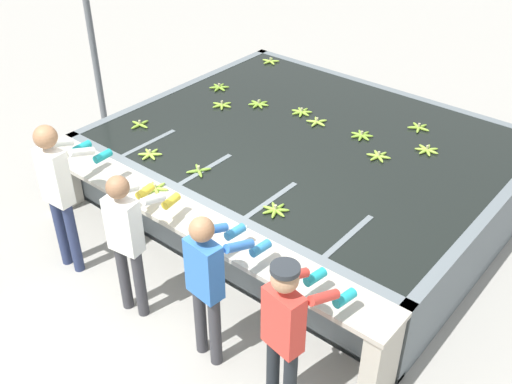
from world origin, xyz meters
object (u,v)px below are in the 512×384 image
object	(u,v)px
knife_0	(223,229)
banana_bunch_floating_10	(317,122)
banana_bunch_floating_3	(362,135)
worker_1	(128,234)
support_post_left	(91,33)
worker_3	(286,327)
banana_bunch_floating_6	(259,104)
banana_bunch_floating_7	(150,154)
banana_bunch_floating_13	(302,112)
worker_2	(208,278)
banana_bunch_floating_12	(140,124)
banana_bunch_ledge_0	(155,189)
banana_bunch_floating_5	(275,210)
banana_bunch_floating_11	(419,128)
banana_bunch_floating_9	(379,156)
worker_0	(59,185)
banana_bunch_floating_4	(222,105)
banana_bunch_floating_8	(219,87)
banana_bunch_floating_0	(199,170)
banana_bunch_floating_2	(270,61)
banana_bunch_floating_1	(427,150)

from	to	relation	value
knife_0	banana_bunch_floating_10	bearing A→B (deg)	103.64
banana_bunch_floating_3	worker_1	bearing A→B (deg)	-101.58
banana_bunch_floating_3	support_post_left	size ratio (longest dim) A/B	0.09
worker_3	banana_bunch_floating_6	world-z (taller)	worker_3
banana_bunch_floating_7	support_post_left	size ratio (longest dim) A/B	0.09
worker_3	banana_bunch_floating_13	xyz separation A→B (m)	(-2.13, 3.11, -0.04)
worker_2	banana_bunch_floating_12	distance (m)	3.02
banana_bunch_ledge_0	banana_bunch_floating_12	bearing A→B (deg)	145.10
banana_bunch_floating_7	worker_2	bearing A→B (deg)	-29.33
worker_3	banana_bunch_floating_5	world-z (taller)	worker_3
worker_2	banana_bunch_floating_11	xyz separation A→B (m)	(0.08, 3.65, -0.03)
worker_1	banana_bunch_floating_3	world-z (taller)	worker_1
banana_bunch_floating_3	banana_bunch_floating_9	world-z (taller)	same
worker_0	banana_bunch_floating_4	xyz separation A→B (m)	(-0.19, 2.62, -0.14)
banana_bunch_floating_7	banana_bunch_floating_10	distance (m)	2.12
banana_bunch_floating_8	worker_0	bearing A→B (deg)	-78.82
banana_bunch_floating_4	banana_bunch_floating_13	bearing A→B (deg)	28.44
banana_bunch_floating_7	support_post_left	xyz separation A→B (m)	(-2.12, 0.92, 0.70)
banana_bunch_floating_0	banana_bunch_floating_8	world-z (taller)	same
banana_bunch_floating_2	banana_bunch_floating_7	distance (m)	3.15
banana_bunch_floating_9	banana_bunch_ledge_0	bearing A→B (deg)	-124.78
banana_bunch_floating_3	banana_bunch_floating_8	bearing A→B (deg)	-178.35
worker_1	support_post_left	world-z (taller)	support_post_left
worker_2	banana_bunch_floating_6	world-z (taller)	worker_2
banana_bunch_floating_1	banana_bunch_floating_4	xyz separation A→B (m)	(-2.62, -0.64, 0.00)
banana_bunch_floating_4	worker_0	bearing A→B (deg)	-85.95
banana_bunch_floating_0	banana_bunch_floating_8	xyz separation A→B (m)	(-1.32, 1.76, -0.00)
worker_1	banana_bunch_floating_3	xyz separation A→B (m)	(0.63, 3.08, -0.03)
knife_0	banana_bunch_floating_0	bearing A→B (deg)	146.51
banana_bunch_floating_10	worker_1	bearing A→B (deg)	-90.32
worker_2	banana_bunch_floating_1	world-z (taller)	worker_2
banana_bunch_floating_2	banana_bunch_floating_4	xyz separation A→B (m)	(0.47, -1.60, -0.00)
banana_bunch_floating_9	support_post_left	size ratio (longest dim) A/B	0.09
banana_bunch_floating_12	support_post_left	bearing A→B (deg)	160.84
worker_3	banana_bunch_floating_9	world-z (taller)	worker_3
banana_bunch_floating_9	knife_0	xyz separation A→B (m)	(-0.45, -2.12, -0.01)
banana_bunch_floating_11	support_post_left	bearing A→B (deg)	-158.67
banana_bunch_floating_7	banana_bunch_floating_1	bearing A→B (deg)	41.60
banana_bunch_floating_3	banana_bunch_floating_12	bearing A→B (deg)	-146.12
banana_bunch_floating_8	banana_bunch_floating_11	distance (m)	2.78
banana_bunch_floating_4	support_post_left	size ratio (longest dim) A/B	0.09
worker_3	banana_bunch_floating_1	world-z (taller)	worker_3
banana_bunch_ledge_0	support_post_left	distance (m)	3.11
banana_bunch_floating_2	banana_bunch_floating_4	world-z (taller)	same
worker_3	knife_0	xyz separation A→B (m)	(-1.25, 0.64, -0.05)
worker_2	banana_bunch_floating_5	size ratio (longest dim) A/B	5.57
banana_bunch_floating_9	banana_bunch_floating_13	distance (m)	1.38
worker_2	worker_3	bearing A→B (deg)	-2.36
banana_bunch_floating_13	knife_0	distance (m)	2.62
worker_0	worker_2	bearing A→B (deg)	1.33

